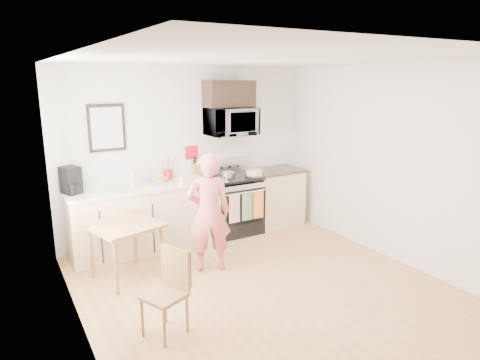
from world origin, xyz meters
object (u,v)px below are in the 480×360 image
person (209,213)px  dining_table (125,230)px  range (234,206)px  microwave (231,122)px  chair (172,278)px  cake (254,173)px

person → dining_table: size_ratio=1.92×
range → person: size_ratio=0.76×
microwave → chair: 3.12m
microwave → dining_table: 2.41m
person → range: bearing=-115.1°
chair → range: bearing=24.7°
microwave → chair: microwave is taller
range → microwave: size_ratio=1.53×
microwave → person: (-0.95, -1.15, -1.00)m
person → dining_table: (-0.99, 0.30, -0.14)m
person → dining_table: 1.04m
range → microwave: bearing=90.1°
microwave → cake: microwave is taller
microwave → cake: bearing=-48.4°
person → chair: bearing=66.5°
dining_table → cake: (2.20, 0.56, 0.35)m
chair → cake: (2.11, 1.90, 0.43)m
microwave → dining_table: microwave is taller
dining_table → range: bearing=21.1°
chair → microwave: bearing=26.1°
chair → cake: cake is taller
microwave → person: microwave is taller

